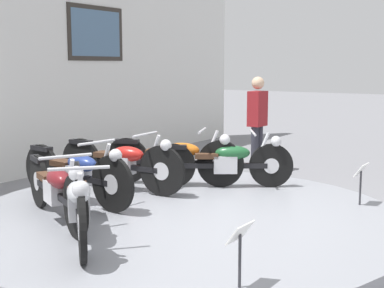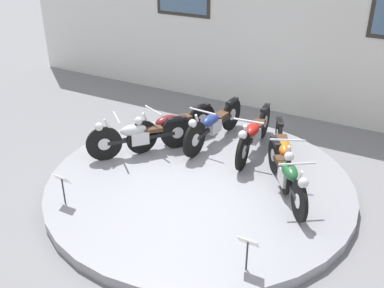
# 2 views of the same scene
# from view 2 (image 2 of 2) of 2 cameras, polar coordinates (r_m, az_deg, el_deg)

# --- Properties ---
(ground_plane) EXTENTS (60.00, 60.00, 0.00)m
(ground_plane) POSITION_cam_2_polar(r_m,az_deg,el_deg) (7.53, 0.97, -5.61)
(ground_plane) COLOR slate
(display_platform) EXTENTS (5.02, 5.02, 0.17)m
(display_platform) POSITION_cam_2_polar(r_m,az_deg,el_deg) (7.49, 0.98, -5.08)
(display_platform) COLOR gray
(display_platform) RESTS_ON ground_plane
(back_wall) EXTENTS (14.00, 0.22, 4.42)m
(back_wall) POSITION_cam_2_polar(r_m,az_deg,el_deg) (10.01, 11.69, 15.99)
(back_wall) COLOR silver
(back_wall) RESTS_ON ground_plane
(motorcycle_silver) EXTENTS (1.35, 1.53, 0.79)m
(motorcycle_silver) POSITION_cam_2_polar(r_m,az_deg,el_deg) (8.09, -6.73, 1.16)
(motorcycle_silver) COLOR black
(motorcycle_silver) RESTS_ON display_platform
(motorcycle_maroon) EXTENTS (0.88, 1.82, 0.79)m
(motorcycle_maroon) POSITION_cam_2_polar(r_m,az_deg,el_deg) (8.43, -2.65, 2.43)
(motorcycle_maroon) COLOR black
(motorcycle_maroon) RESTS_ON display_platform
(motorcycle_blue) EXTENTS (0.54, 2.01, 0.81)m
(motorcycle_blue) POSITION_cam_2_polar(r_m,az_deg,el_deg) (8.44, 2.68, 2.57)
(motorcycle_blue) COLOR black
(motorcycle_blue) RESTS_ON display_platform
(motorcycle_red) EXTENTS (0.54, 2.01, 0.81)m
(motorcycle_red) POSITION_cam_2_polar(r_m,az_deg,el_deg) (8.15, 7.84, 1.39)
(motorcycle_red) COLOR black
(motorcycle_red) RESTS_ON display_platform
(motorcycle_orange) EXTENTS (0.87, 1.85, 0.80)m
(motorcycle_orange) POSITION_cam_2_polar(r_m,az_deg,el_deg) (7.63, 11.46, -0.86)
(motorcycle_orange) COLOR black
(motorcycle_orange) RESTS_ON display_platform
(motorcycle_green) EXTENTS (1.15, 1.65, 0.78)m
(motorcycle_green) POSITION_cam_2_polar(r_m,az_deg,el_deg) (7.03, 11.97, -3.71)
(motorcycle_green) COLOR black
(motorcycle_green) RESTS_ON display_platform
(info_placard_front_left) EXTENTS (0.26, 0.11, 0.51)m
(info_placard_front_left) POSITION_cam_2_polar(r_m,az_deg,el_deg) (6.95, -16.16, -4.72)
(info_placard_front_left) COLOR #333338
(info_placard_front_left) RESTS_ON display_platform
(info_placard_front_centre) EXTENTS (0.26, 0.11, 0.51)m
(info_placard_front_centre) POSITION_cam_2_polar(r_m,az_deg,el_deg) (5.57, 7.07, -12.74)
(info_placard_front_centre) COLOR #333338
(info_placard_front_centre) RESTS_ON display_platform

